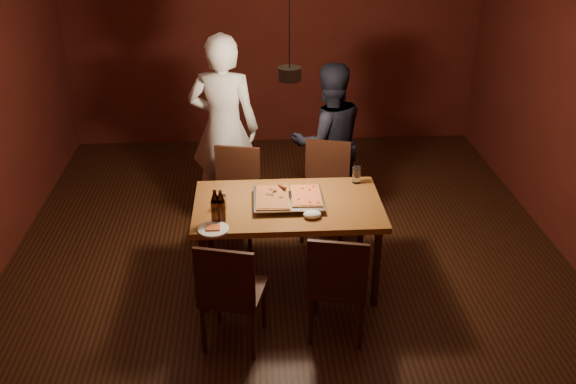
{
  "coord_description": "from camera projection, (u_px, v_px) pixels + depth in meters",
  "views": [
    {
      "loc": [
        -0.29,
        -4.72,
        3.13
      ],
      "look_at": [
        -0.02,
        -0.2,
        0.85
      ],
      "focal_mm": 40.0,
      "sensor_mm": 36.0,
      "label": 1
    }
  ],
  "objects": [
    {
      "name": "spatula",
      "position": [
        289.0,
        194.0,
        5.12
      ],
      "size": [
        0.18,
        0.26,
        0.04
      ],
      "primitive_type": null,
      "rotation": [
        0.0,
        0.0,
        0.43
      ],
      "color": "silver",
      "rests_on": "pizza_tray"
    },
    {
      "name": "beer_bottle_a",
      "position": [
        215.0,
        206.0,
        4.79
      ],
      "size": [
        0.07,
        0.07,
        0.26
      ],
      "color": "black",
      "rests_on": "dining_table"
    },
    {
      "name": "diner_white",
      "position": [
        224.0,
        128.0,
        6.13
      ],
      "size": [
        0.73,
        0.54,
        1.84
      ],
      "primitive_type": "imported",
      "rotation": [
        0.0,
        0.0,
        2.98
      ],
      "color": "white",
      "rests_on": "floor"
    },
    {
      "name": "plate_slice",
      "position": [
        213.0,
        229.0,
        4.73
      ],
      "size": [
        0.23,
        0.23,
        0.03
      ],
      "color": "white",
      "rests_on": "dining_table"
    },
    {
      "name": "beer_bottle_b",
      "position": [
        221.0,
        206.0,
        4.8
      ],
      "size": [
        0.07,
        0.07,
        0.26
      ],
      "color": "black",
      "rests_on": "dining_table"
    },
    {
      "name": "pizza_tray",
      "position": [
        288.0,
        200.0,
        5.11
      ],
      "size": [
        0.58,
        0.49,
        0.05
      ],
      "primitive_type": "cube",
      "rotation": [
        0.0,
        0.0,
        0.07
      ],
      "color": "silver",
      "rests_on": "dining_table"
    },
    {
      "name": "diner_dark",
      "position": [
        328.0,
        141.0,
        6.21
      ],
      "size": [
        0.86,
        0.73,
        1.55
      ],
      "primitive_type": "imported",
      "rotation": [
        0.0,
        0.0,
        3.35
      ],
      "color": "black",
      "rests_on": "floor"
    },
    {
      "name": "chair_near_right",
      "position": [
        338.0,
        278.0,
        4.55
      ],
      "size": [
        0.5,
        0.5,
        0.49
      ],
      "rotation": [
        0.0,
        0.0,
        -0.21
      ],
      "color": "#38190F",
      "rests_on": "floor"
    },
    {
      "name": "pizza_meat",
      "position": [
        273.0,
        197.0,
        5.08
      ],
      "size": [
        0.27,
        0.43,
        0.02
      ],
      "primitive_type": "cube",
      "rotation": [
        0.0,
        0.0,
        -0.02
      ],
      "color": "maroon",
      "rests_on": "pizza_tray"
    },
    {
      "name": "water_glass_right",
      "position": [
        357.0,
        175.0,
        5.42
      ],
      "size": [
        0.07,
        0.07,
        0.15
      ],
      "primitive_type": "cylinder",
      "color": "silver",
      "rests_on": "dining_table"
    },
    {
      "name": "dining_table",
      "position": [
        288.0,
        211.0,
        5.15
      ],
      "size": [
        1.5,
        0.9,
        0.75
      ],
      "color": "#945925",
      "rests_on": "floor"
    },
    {
      "name": "napkin",
      "position": [
        312.0,
        214.0,
        4.89
      ],
      "size": [
        0.14,
        0.11,
        0.06
      ],
      "primitive_type": "ellipsoid",
      "color": "white",
      "rests_on": "dining_table"
    },
    {
      "name": "pendant_lamp",
      "position": [
        289.0,
        72.0,
        4.84
      ],
      "size": [
        0.18,
        0.18,
        1.1
      ],
      "color": "black",
      "rests_on": "ceiling"
    },
    {
      "name": "chair_near_left",
      "position": [
        230.0,
        286.0,
        4.46
      ],
      "size": [
        0.51,
        0.51,
        0.49
      ],
      "rotation": [
        0.0,
        0.0,
        -0.25
      ],
      "color": "#38190F",
      "rests_on": "floor"
    },
    {
      "name": "chair_far_right",
      "position": [
        326.0,
        181.0,
        5.98
      ],
      "size": [
        0.51,
        0.51,
        0.49
      ],
      "rotation": [
        0.0,
        0.0,
        2.89
      ],
      "color": "#38190F",
      "rests_on": "floor"
    },
    {
      "name": "water_glass_left",
      "position": [
        222.0,
        202.0,
        5.02
      ],
      "size": [
        0.07,
        0.07,
        0.11
      ],
      "primitive_type": "cylinder",
      "color": "silver",
      "rests_on": "dining_table"
    },
    {
      "name": "chair_far_left",
      "position": [
        236.0,
        187.0,
        5.85
      ],
      "size": [
        0.5,
        0.5,
        0.49
      ],
      "rotation": [
        0.0,
        0.0,
        2.92
      ],
      "color": "#38190F",
      "rests_on": "floor"
    },
    {
      "name": "pizza_cheese",
      "position": [
        306.0,
        195.0,
        5.11
      ],
      "size": [
        0.24,
        0.38,
        0.02
      ],
      "primitive_type": "cube",
      "rotation": [
        0.0,
        0.0,
        -0.01
      ],
      "color": "gold",
      "rests_on": "pizza_tray"
    },
    {
      "name": "room_shell",
      "position": [
        289.0,
        117.0,
        5.01
      ],
      "size": [
        6.0,
        6.0,
        6.0
      ],
      "color": "#3C1F10",
      "rests_on": "ground"
    }
  ]
}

